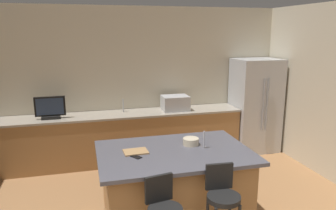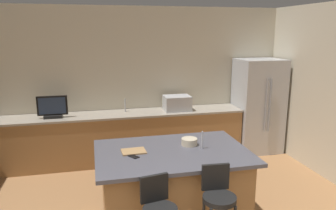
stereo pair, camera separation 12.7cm
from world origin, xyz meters
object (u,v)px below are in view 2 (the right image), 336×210
at_px(cutting_board, 134,151).
at_px(bar_stool_right, 218,205).
at_px(microwave, 177,103).
at_px(refrigerator, 258,106).
at_px(kitchen_island, 172,185).
at_px(tv_monitor, 52,108).
at_px(cell_phone, 133,156).
at_px(fruit_bowl, 189,142).

bearing_deg(cutting_board, bar_stool_right, -49.19).
bearing_deg(microwave, refrigerator, -1.67).
xyz_separation_m(kitchen_island, tv_monitor, (-1.57, 2.01, 0.60)).
relative_size(microwave, bar_stool_right, 0.48).
bearing_deg(cell_phone, cutting_board, 47.51).
distance_m(refrigerator, cell_phone, 3.41).
distance_m(kitchen_island, microwave, 2.22).
height_order(kitchen_island, refrigerator, refrigerator).
height_order(bar_stool_right, cutting_board, bar_stool_right).
bearing_deg(fruit_bowl, cutting_board, -173.45).
bearing_deg(cutting_board, microwave, 61.93).
xyz_separation_m(tv_monitor, cell_phone, (1.09, -2.08, -0.15)).
bearing_deg(bar_stool_right, fruit_bowl, 95.15).
relative_size(microwave, cutting_board, 1.69).
bearing_deg(tv_monitor, kitchen_island, -51.98).
height_order(tv_monitor, bar_stool_right, tv_monitor).
bearing_deg(tv_monitor, refrigerator, 0.07).
relative_size(microwave, fruit_bowl, 2.39).
relative_size(kitchen_island, tv_monitor, 3.74).
distance_m(kitchen_island, cutting_board, 0.65).
height_order(microwave, fruit_bowl, microwave).
bearing_deg(kitchen_island, microwave, 73.70).
xyz_separation_m(refrigerator, microwave, (-1.61, 0.05, 0.13)).
bearing_deg(microwave, fruit_bowl, -100.20).
relative_size(tv_monitor, cell_phone, 3.26).
relative_size(cell_phone, cutting_board, 0.53).
distance_m(tv_monitor, bar_stool_right, 3.38).
xyz_separation_m(fruit_bowl, cutting_board, (-0.72, -0.08, -0.03)).
distance_m(refrigerator, bar_stool_right, 3.42).
relative_size(refrigerator, cell_phone, 12.02).
bearing_deg(microwave, kitchen_island, -106.30).
bearing_deg(microwave, tv_monitor, -178.63).
height_order(kitchen_island, bar_stool_right, bar_stool_right).
xyz_separation_m(microwave, fruit_bowl, (-0.34, -1.91, -0.07)).
bearing_deg(cutting_board, fruit_bowl, 6.55).
distance_m(microwave, bar_stool_right, 2.90).
relative_size(fruit_bowl, cutting_board, 0.71).
bearing_deg(fruit_bowl, tv_monitor, 134.58).
height_order(kitchen_island, tv_monitor, tv_monitor).
distance_m(refrigerator, fruit_bowl, 2.70).
xyz_separation_m(refrigerator, tv_monitor, (-3.78, -0.00, 0.16)).
relative_size(kitchen_island, microwave, 3.81).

